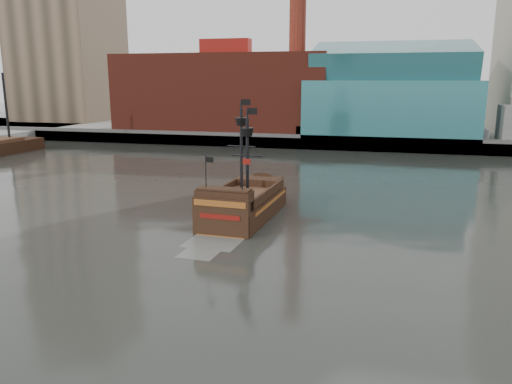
# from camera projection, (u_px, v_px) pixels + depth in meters

# --- Properties ---
(ground) EXTENTS (400.00, 400.00, 0.00)m
(ground) POSITION_uv_depth(u_px,v_px,m) (205.00, 292.00, 29.18)
(ground) COLOR #272924
(ground) RESTS_ON ground
(promenade_far) EXTENTS (220.00, 60.00, 2.00)m
(promenade_far) POSITION_uv_depth(u_px,v_px,m) (343.00, 129.00, 115.79)
(promenade_far) COLOR slate
(promenade_far) RESTS_ON ground
(seawall) EXTENTS (220.00, 1.00, 2.60)m
(seawall) POSITION_uv_depth(u_px,v_px,m) (329.00, 143.00, 87.88)
(seawall) COLOR #4C4C49
(seawall) RESTS_ON ground
(skyline) EXTENTS (149.00, 45.00, 62.00)m
(skyline) POSITION_uv_depth(u_px,v_px,m) (370.00, 18.00, 102.31)
(skyline) COLOR brown
(skyline) RESTS_ON promenade_far
(pirate_ship) EXTENTS (5.38, 15.18, 11.20)m
(pirate_ship) POSITION_uv_depth(u_px,v_px,m) (244.00, 207.00, 44.46)
(pirate_ship) COLOR black
(pirate_ship) RESTS_ON ground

